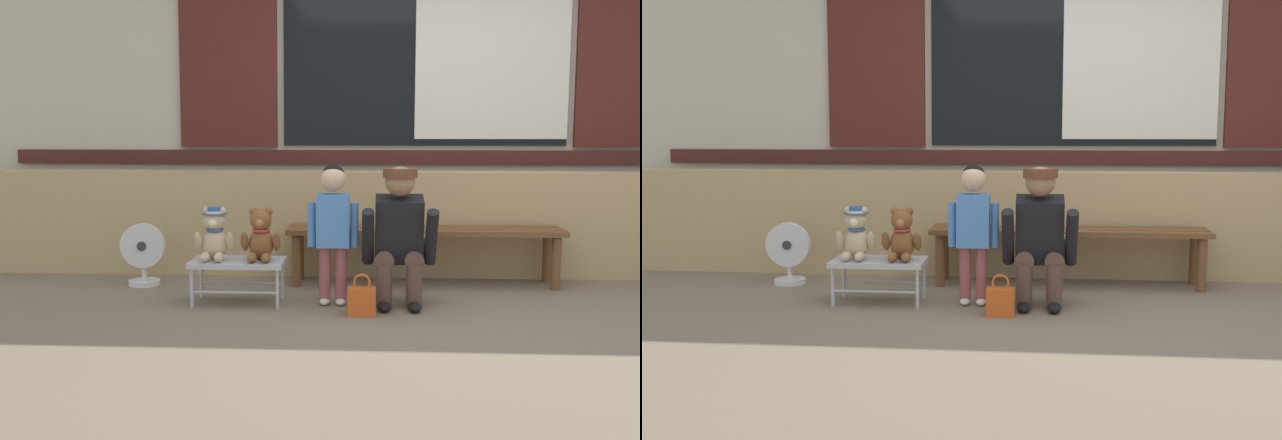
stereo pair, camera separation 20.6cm
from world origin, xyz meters
TOP-DOWN VIEW (x-y plane):
  - ground_plane at (0.00, 0.00)m, footprint 60.00×60.00m
  - brick_low_wall at (0.00, 1.43)m, footprint 7.61×0.25m
  - shop_facade at (0.00, 1.94)m, footprint 7.76×0.26m
  - wooden_bench_long at (-0.04, 1.06)m, footprint 2.10×0.40m
  - small_display_bench at (-1.37, 0.36)m, footprint 0.64×0.36m
  - teddy_bear_with_hat at (-1.53, 0.36)m, footprint 0.28×0.27m
  - teddy_bear_plain at (-1.21, 0.36)m, footprint 0.28×0.26m
  - child_standing at (-0.71, 0.35)m, footprint 0.35×0.18m
  - adult_crouching at (-0.26, 0.35)m, footprint 0.50×0.49m
  - handbag_on_ground at (-0.51, 0.06)m, footprint 0.18×0.11m
  - floor_fan at (-2.19, 0.88)m, footprint 0.34×0.24m

SIDE VIEW (x-z plane):
  - ground_plane at x=0.00m, z-range 0.00..0.00m
  - handbag_on_ground at x=-0.51m, z-range -0.04..0.23m
  - floor_fan at x=-2.19m, z-range 0.00..0.48m
  - small_display_bench at x=-1.37m, z-range 0.12..0.42m
  - wooden_bench_long at x=-0.04m, z-range 0.15..0.59m
  - brick_low_wall at x=0.00m, z-range 0.00..0.85m
  - teddy_bear_plain at x=-1.21m, z-range 0.28..0.65m
  - teddy_bear_with_hat at x=-1.53m, z-range 0.29..0.65m
  - adult_crouching at x=-0.26m, z-range 0.01..0.96m
  - child_standing at x=-0.71m, z-range 0.11..1.07m
  - shop_facade at x=0.00m, z-range 0.01..3.33m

